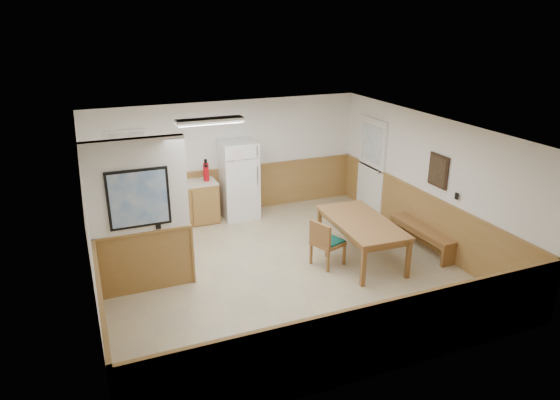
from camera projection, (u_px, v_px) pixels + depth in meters
name	position (u px, v px, depth m)	size (l,w,h in m)	color
ground	(280.00, 269.00, 8.75)	(6.00, 6.00, 0.00)	tan
ceiling	(280.00, 129.00, 7.88)	(6.00, 6.00, 0.02)	silver
back_wall	(228.00, 158.00, 10.92)	(6.00, 0.02, 2.50)	white
right_wall	(428.00, 182.00, 9.37)	(0.02, 6.00, 2.50)	white
left_wall	(89.00, 230.00, 7.25)	(0.02, 6.00, 2.50)	white
wainscot_back	(230.00, 191.00, 11.16)	(6.00, 0.04, 1.00)	#A07140
wainscot_right	(423.00, 219.00, 9.63)	(0.04, 6.00, 1.00)	#A07140
wainscot_left	(97.00, 275.00, 7.52)	(0.04, 6.00, 1.00)	#A07140
partition_wall	(140.00, 219.00, 7.69)	(1.50, 0.20, 2.50)	white
kitchen_counter	(179.00, 204.00, 10.49)	(2.20, 0.61, 1.00)	olive
exterior_door	(371.00, 165.00, 11.08)	(0.07, 1.02, 2.15)	white
kitchen_window	(128.00, 154.00, 10.05)	(0.80, 0.04, 1.00)	white
wall_painting	(438.00, 171.00, 8.99)	(0.04, 0.50, 0.60)	#301F13
fluorescent_fixture	(210.00, 121.00, 8.74)	(1.20, 0.30, 0.09)	white
refrigerator	(239.00, 180.00, 10.78)	(0.77, 0.73, 1.69)	white
dining_table	(361.00, 225.00, 8.91)	(1.07, 1.97, 0.75)	#966337
dining_bench	(422.00, 232.00, 9.40)	(0.42, 1.60, 0.45)	#966337
dining_chair	(324.00, 240.00, 8.70)	(0.77, 0.64, 0.85)	#966337
fire_extinguisher	(206.00, 171.00, 10.46)	(0.13, 0.13, 0.47)	red
soap_bottle	(131.00, 184.00, 9.99)	(0.07, 0.07, 0.23)	#167C30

